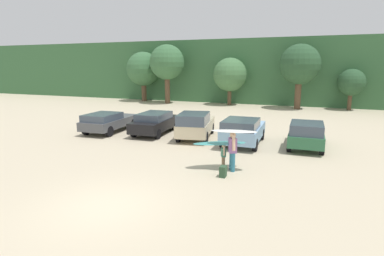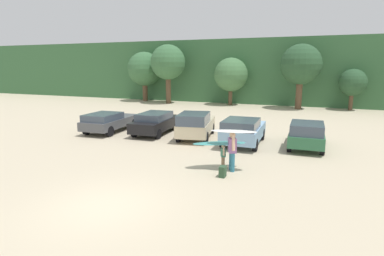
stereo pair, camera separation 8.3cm
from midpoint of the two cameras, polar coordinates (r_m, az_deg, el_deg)
The scene contains 17 objects.
ground_plane at distance 10.61m, azimuth -15.74°, elevation -13.59°, with size 120.00×120.00×0.00m, color #C1B293.
hillside_ridge at distance 42.38m, azimuth 13.42°, elevation 10.11°, with size 108.00×12.00×7.45m, color #38663D.
tree_left at distance 39.94m, azimuth -8.94°, elevation 10.57°, with size 4.19×4.19×6.10m.
tree_far_left at distance 37.14m, azimuth -4.66°, elevation 11.83°, with size 4.05×4.05×6.83m.
tree_right at distance 35.73m, azimuth 6.88°, elevation 9.64°, with size 3.76×3.76×5.30m.
tree_ridge_back at distance 33.86m, azimuth 19.03°, elevation 10.87°, with size 4.07×4.07×6.57m.
tree_center_left at distance 35.06m, azimuth 27.07°, elevation 7.39°, with size 2.66×2.66×4.10m.
parked_car_dark_gray at distance 21.72m, azimuth -15.16°, elevation 1.22°, with size 2.13×4.54×1.34m.
parked_car_black at distance 20.59m, azimuth -6.89°, elevation 1.06°, with size 2.03×4.45×1.40m.
parked_car_champagne at distance 19.05m, azimuth 0.50°, elevation 0.63°, with size 2.52×4.42×1.64m.
parked_car_sky_blue at distance 17.76m, azimuth 9.15°, elevation -0.43°, with size 2.05×4.17×1.54m.
parked_car_forest_green at distance 17.88m, azimuth 20.04°, elevation -1.03°, with size 1.86×3.94×1.48m.
person_adult at distance 13.28m, azimuth 7.24°, elevation -3.84°, with size 0.45×0.67×1.67m.
person_child at distance 13.69m, azimuth 5.60°, elevation -4.85°, with size 0.28×0.40×1.05m.
surfboard_white at distance 13.06m, azimuth 7.55°, elevation -0.59°, with size 1.99×0.88×0.09m.
surfboard_teal at distance 13.46m, azimuth 4.89°, elevation -2.79°, with size 2.34×1.65×0.07m.
backpack_dropped at distance 12.69m, azimuth 5.51°, elevation -7.92°, with size 0.24×0.34×0.45m.
Camera 1 is at (5.93, -7.61, 4.39)m, focal length 29.18 mm.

